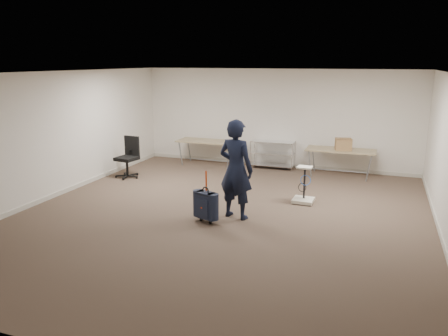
% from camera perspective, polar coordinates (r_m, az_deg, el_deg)
% --- Properties ---
extents(ground, '(9.00, 9.00, 0.00)m').
position_cam_1_polar(ground, '(8.80, -0.25, -6.22)').
color(ground, '#47372B').
rests_on(ground, ground).
extents(room_shell, '(8.00, 9.00, 9.00)m').
position_cam_1_polar(room_shell, '(10.02, 2.49, -3.39)').
color(room_shell, white).
rests_on(room_shell, ground).
extents(folding_table_left, '(1.80, 0.75, 0.73)m').
position_cam_1_polar(folding_table_left, '(12.85, -2.12, 3.36)').
color(folding_table_left, '#99845D').
rests_on(folding_table_left, ground).
extents(folding_table_right, '(1.80, 0.75, 0.73)m').
position_cam_1_polar(folding_table_right, '(11.98, 15.00, 2.11)').
color(folding_table_right, '#99845D').
rests_on(folding_table_right, ground).
extents(wire_shelf, '(1.22, 0.47, 0.80)m').
position_cam_1_polar(wire_shelf, '(12.56, 6.39, 1.93)').
color(wire_shelf, silver).
rests_on(wire_shelf, ground).
extents(person, '(0.79, 0.60, 1.96)m').
position_cam_1_polar(person, '(8.42, 1.57, -0.19)').
color(person, black).
rests_on(person, ground).
extents(suitcase, '(0.42, 0.33, 1.02)m').
position_cam_1_polar(suitcase, '(8.34, -2.40, -4.88)').
color(suitcase, black).
rests_on(suitcase, ground).
extents(office_chair, '(0.65, 0.65, 1.07)m').
position_cam_1_polar(office_chair, '(11.85, -12.40, 0.39)').
color(office_chair, black).
rests_on(office_chair, ground).
extents(equipment_cart, '(0.45, 0.45, 0.81)m').
position_cam_1_polar(equipment_cart, '(9.67, 10.35, -3.26)').
color(equipment_cart, white).
rests_on(equipment_cart, ground).
extents(cardboard_box, '(0.47, 0.39, 0.31)m').
position_cam_1_polar(cardboard_box, '(11.89, 15.33, 3.01)').
color(cardboard_box, '#A17F4B').
rests_on(cardboard_box, folding_table_right).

